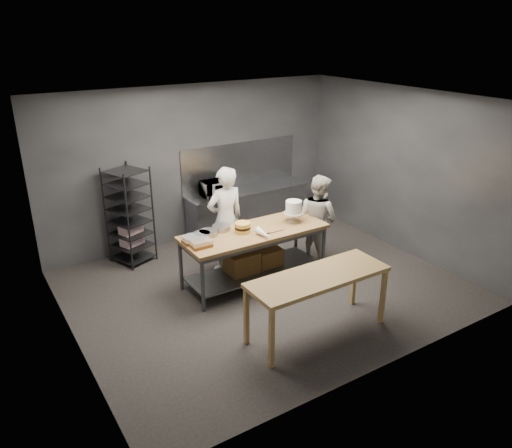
{
  "coord_description": "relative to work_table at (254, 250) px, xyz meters",
  "views": [
    {
      "loc": [
        -3.96,
        -6.01,
        4.04
      ],
      "look_at": [
        -0.05,
        0.21,
        1.05
      ],
      "focal_mm": 35.0,
      "sensor_mm": 36.0,
      "label": 1
    }
  ],
  "objects": [
    {
      "name": "ground",
      "position": [
        0.05,
        -0.28,
        -0.57
      ],
      "size": [
        6.0,
        6.0,
        0.0
      ],
      "primitive_type": "plane",
      "color": "black",
      "rests_on": "ground"
    },
    {
      "name": "back_wall",
      "position": [
        0.05,
        2.22,
        0.93
      ],
      "size": [
        6.0,
        0.04,
        3.0
      ],
      "primitive_type": "cube",
      "color": "#4C4F54",
      "rests_on": "ground"
    },
    {
      "name": "work_table",
      "position": [
        0.0,
        0.0,
        0.0
      ],
      "size": [
        2.4,
        0.9,
        0.92
      ],
      "color": "brown",
      "rests_on": "ground"
    },
    {
      "name": "near_counter",
      "position": [
        -0.06,
        -1.73,
        0.24
      ],
      "size": [
        2.0,
        0.7,
        0.9
      ],
      "color": "#9D7A41",
      "rests_on": "ground"
    },
    {
      "name": "back_counter",
      "position": [
        1.05,
        1.9,
        -0.12
      ],
      "size": [
        2.6,
        0.6,
        0.9
      ],
      "color": "slate",
      "rests_on": "ground"
    },
    {
      "name": "splashback_panel",
      "position": [
        1.05,
        2.2,
        0.78
      ],
      "size": [
        2.6,
        0.02,
        0.9
      ],
      "primitive_type": "cube",
      "color": "slate",
      "rests_on": "back_counter"
    },
    {
      "name": "speed_rack",
      "position": [
        -1.44,
        1.82,
        0.28
      ],
      "size": [
        0.79,
        0.82,
        1.75
      ],
      "color": "black",
      "rests_on": "ground"
    },
    {
      "name": "chef_behind",
      "position": [
        -0.17,
        0.64,
        0.35
      ],
      "size": [
        0.68,
        0.46,
        1.85
      ],
      "primitive_type": "imported",
      "rotation": [
        0.0,
        0.0,
        3.16
      ],
      "color": "white",
      "rests_on": "ground"
    },
    {
      "name": "chef_right",
      "position": [
        1.4,
        0.08,
        0.23
      ],
      "size": [
        0.72,
        0.86,
        1.6
      ],
      "primitive_type": "imported",
      "rotation": [
        0.0,
        0.0,
        1.73
      ],
      "color": "beige",
      "rests_on": "ground"
    },
    {
      "name": "microwave",
      "position": [
        0.32,
        1.9,
        0.48
      ],
      "size": [
        0.54,
        0.37,
        0.3
      ],
      "primitive_type": "imported",
      "color": "black",
      "rests_on": "back_counter"
    },
    {
      "name": "frosted_cake_stand",
      "position": [
        0.76,
        -0.04,
        0.58
      ],
      "size": [
        0.34,
        0.34,
        0.37
      ],
      "color": "#BCB196",
      "rests_on": "work_table"
    },
    {
      "name": "layer_cake",
      "position": [
        -0.19,
        0.03,
        0.43
      ],
      "size": [
        0.25,
        0.25,
        0.16
      ],
      "color": "#F2C94D",
      "rests_on": "work_table"
    },
    {
      "name": "cake_pans",
      "position": [
        -0.74,
        0.21,
        0.39
      ],
      "size": [
        0.86,
        0.44,
        0.07
      ],
      "color": "gray",
      "rests_on": "work_table"
    },
    {
      "name": "piping_bag",
      "position": [
        -0.02,
        -0.34,
        0.41
      ],
      "size": [
        0.12,
        0.38,
        0.12
      ],
      "primitive_type": "cone",
      "rotation": [
        1.57,
        0.0,
        -0.01
      ],
      "color": "white",
      "rests_on": "work_table"
    },
    {
      "name": "offset_spatula",
      "position": [
        0.2,
        -0.25,
        0.35
      ],
      "size": [
        0.36,
        0.02,
        0.02
      ],
      "color": "slate",
      "rests_on": "work_table"
    },
    {
      "name": "pastry_clamshells",
      "position": [
        -1.02,
        -0.03,
        0.4
      ],
      "size": [
        0.35,
        0.42,
        0.11
      ],
      "color": "#9E591F",
      "rests_on": "work_table"
    }
  ]
}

